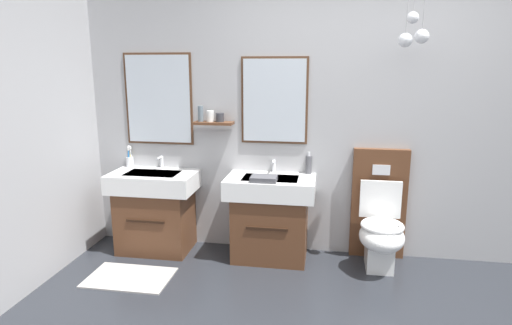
% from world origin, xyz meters
% --- Properties ---
extents(wall_back, '(5.23, 0.60, 2.57)m').
position_xyz_m(wall_back, '(-0.02, 1.65, 1.29)').
color(wall_back, '#A8A8AA').
rests_on(wall_back, ground).
extents(bath_mat, '(0.68, 0.44, 0.01)m').
position_xyz_m(bath_mat, '(-1.85, 0.78, 0.01)').
color(bath_mat, '#9E9993').
rests_on(bath_mat, ground).
extents(vanity_sink_left, '(0.78, 0.50, 0.75)m').
position_xyz_m(vanity_sink_left, '(-1.85, 1.38, 0.40)').
color(vanity_sink_left, '#56331E').
rests_on(vanity_sink_left, ground).
extents(tap_on_left_sink, '(0.03, 0.13, 0.11)m').
position_xyz_m(tap_on_left_sink, '(-1.85, 1.57, 0.82)').
color(tap_on_left_sink, silver).
rests_on(tap_on_left_sink, vanity_sink_left).
extents(vanity_sink_right, '(0.78, 0.50, 0.75)m').
position_xyz_m(vanity_sink_right, '(-0.76, 1.38, 0.40)').
color(vanity_sink_right, '#56331E').
rests_on(vanity_sink_right, ground).
extents(tap_on_right_sink, '(0.03, 0.13, 0.11)m').
position_xyz_m(tap_on_right_sink, '(-0.76, 1.57, 0.82)').
color(tap_on_right_sink, silver).
rests_on(tap_on_right_sink, vanity_sink_right).
extents(toilet, '(0.48, 0.62, 1.00)m').
position_xyz_m(toilet, '(0.19, 1.39, 0.38)').
color(toilet, '#56331E').
rests_on(toilet, ground).
extents(toothbrush_cup, '(0.07, 0.07, 0.21)m').
position_xyz_m(toothbrush_cup, '(-2.16, 1.55, 0.81)').
color(toothbrush_cup, silver).
rests_on(toothbrush_cup, vanity_sink_left).
extents(soap_dispenser, '(0.06, 0.06, 0.20)m').
position_xyz_m(soap_dispenser, '(-0.44, 1.56, 0.84)').
color(soap_dispenser, '#4C4C51').
rests_on(soap_dispenser, vanity_sink_right).
extents(folded_hand_towel, '(0.22, 0.16, 0.04)m').
position_xyz_m(folded_hand_towel, '(-0.80, 1.23, 0.77)').
color(folded_hand_towel, '#47474C').
rests_on(folded_hand_towel, vanity_sink_right).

